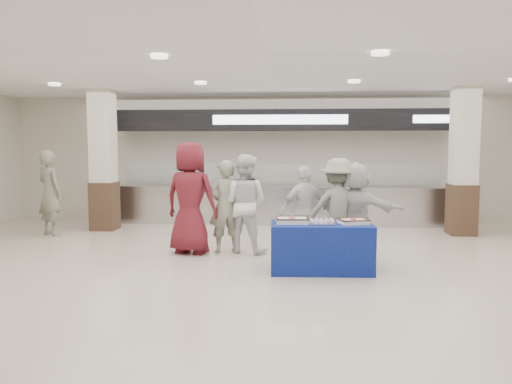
# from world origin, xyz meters

# --- Properties ---
(ground) EXTENTS (14.00, 14.00, 0.00)m
(ground) POSITION_xyz_m (0.00, 0.00, 0.00)
(ground) COLOR beige
(ground) RESTS_ON ground
(serving_line) EXTENTS (8.70, 0.85, 2.80)m
(serving_line) POSITION_xyz_m (0.00, 5.40, 1.16)
(serving_line) COLOR #B9BBC0
(serving_line) RESTS_ON ground
(column_left) EXTENTS (0.55, 0.55, 3.20)m
(column_left) POSITION_xyz_m (-4.00, 4.20, 1.53)
(column_left) COLOR #3B261A
(column_left) RESTS_ON ground
(column_right) EXTENTS (0.55, 0.55, 3.20)m
(column_right) POSITION_xyz_m (4.00, 4.20, 1.53)
(column_right) COLOR #3B261A
(column_right) RESTS_ON ground
(display_table) EXTENTS (1.58, 0.85, 0.75)m
(display_table) POSITION_xyz_m (0.79, 0.77, 0.38)
(display_table) COLOR navy
(display_table) RESTS_ON ground
(sheet_cake_left) EXTENTS (0.51, 0.42, 0.10)m
(sheet_cake_left) POSITION_xyz_m (0.34, 0.77, 0.80)
(sheet_cake_left) COLOR silver
(sheet_cake_left) RESTS_ON display_table
(sheet_cake_right) EXTENTS (0.49, 0.43, 0.09)m
(sheet_cake_right) POSITION_xyz_m (1.28, 0.76, 0.80)
(sheet_cake_right) COLOR silver
(sheet_cake_right) RESTS_ON display_table
(cupcake_tray) EXTENTS (0.40, 0.31, 0.06)m
(cupcake_tray) POSITION_xyz_m (0.80, 0.73, 0.78)
(cupcake_tray) COLOR silver
(cupcake_tray) RESTS_ON display_table
(civilian_maroon) EXTENTS (1.12, 0.88, 2.01)m
(civilian_maroon) POSITION_xyz_m (-1.49, 1.88, 1.01)
(civilian_maroon) COLOR maroon
(civilian_maroon) RESTS_ON ground
(soldier_a) EXTENTS (0.72, 0.59, 1.68)m
(soldier_a) POSITION_xyz_m (-0.88, 1.99, 0.84)
(soldier_a) COLOR slate
(soldier_a) RESTS_ON ground
(chef_tall) EXTENTS (1.04, 0.92, 1.79)m
(chef_tall) POSITION_xyz_m (-0.53, 2.05, 0.89)
(chef_tall) COLOR white
(chef_tall) RESTS_ON ground
(chef_short) EXTENTS (1.01, 0.74, 1.59)m
(chef_short) POSITION_xyz_m (0.55, 1.83, 0.79)
(chef_short) COLOR white
(chef_short) RESTS_ON ground
(soldier_b) EXTENTS (1.14, 0.69, 1.73)m
(soldier_b) POSITION_xyz_m (1.12, 1.70, 0.86)
(soldier_b) COLOR slate
(soldier_b) RESTS_ON ground
(civilian_white) EXTENTS (1.62, 1.03, 1.67)m
(civilian_white) POSITION_xyz_m (1.42, 1.65, 0.83)
(civilian_white) COLOR silver
(civilian_white) RESTS_ON ground
(soldier_bg) EXTENTS (0.80, 0.72, 1.84)m
(soldier_bg) POSITION_xyz_m (-4.89, 3.40, 0.92)
(soldier_bg) COLOR slate
(soldier_bg) RESTS_ON ground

